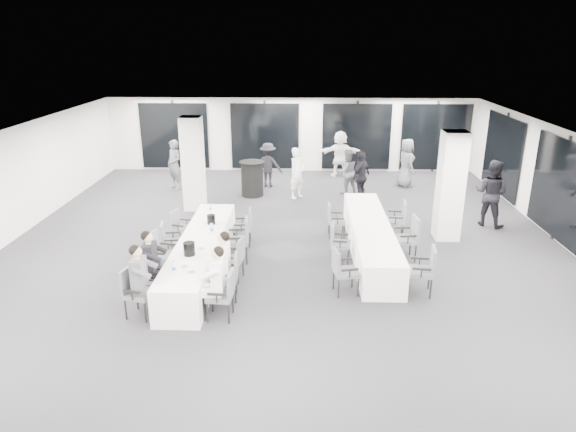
{
  "coord_description": "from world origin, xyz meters",
  "views": [
    {
      "loc": [
        0.45,
        -11.59,
        4.99
      ],
      "look_at": [
        0.12,
        -0.2,
        0.98
      ],
      "focal_mm": 32.0,
      "sensor_mm": 36.0,
      "label": 1
    }
  ],
  "objects_px": {
    "chair_main_right_far": "(245,224)",
    "chair_side_right_near": "(425,268)",
    "chair_main_left_far": "(179,225)",
    "standing_guest_b": "(347,169)",
    "standing_guest_h": "(492,189)",
    "chair_side_right_far": "(398,217)",
    "chair_side_left_far": "(334,218)",
    "chair_side_left_near": "(342,268)",
    "banquet_table_main": "(201,255)",
    "chair_main_right_second": "(230,274)",
    "chair_main_left_near": "(135,289)",
    "ice_bucket_far": "(211,219)",
    "standing_guest_c": "(268,162)",
    "standing_guest_e": "(406,160)",
    "standing_guest_f": "(340,151)",
    "standing_guest_d": "(361,173)",
    "chair_main_left_fourth": "(169,240)",
    "chair_side_left_mid": "(337,240)",
    "banquet_table_side": "(370,238)",
    "chair_main_right_near": "(224,292)",
    "standing_guest_a": "(297,170)",
    "chair_main_right_fourth": "(241,237)",
    "chair_side_right_mid": "(409,235)",
    "chair_main_left_second": "(147,275)",
    "cocktail_table": "(252,178)",
    "chair_main_right_mid": "(235,257)",
    "standing_guest_g": "(174,161)"
  },
  "relations": [
    {
      "from": "chair_side_left_far",
      "to": "chair_side_left_near",
      "type": "bearing_deg",
      "value": -1.09
    },
    {
      "from": "standing_guest_e",
      "to": "chair_main_left_far",
      "type": "bearing_deg",
      "value": 111.69
    },
    {
      "from": "chair_main_left_fourth",
      "to": "chair_side_left_mid",
      "type": "distance_m",
      "value": 3.92
    },
    {
      "from": "standing_guest_c",
      "to": "standing_guest_a",
      "type": "bearing_deg",
      "value": 140.73
    },
    {
      "from": "chair_main_left_far",
      "to": "standing_guest_f",
      "type": "height_order",
      "value": "standing_guest_f"
    },
    {
      "from": "chair_main_right_near",
      "to": "chair_side_left_far",
      "type": "height_order",
      "value": "chair_main_right_near"
    },
    {
      "from": "chair_main_right_mid",
      "to": "chair_main_right_fourth",
      "type": "bearing_deg",
      "value": 9.18
    },
    {
      "from": "chair_main_left_far",
      "to": "standing_guest_b",
      "type": "distance_m",
      "value": 6.43
    },
    {
      "from": "cocktail_table",
      "to": "ice_bucket_far",
      "type": "height_order",
      "value": "cocktail_table"
    },
    {
      "from": "chair_side_right_mid",
      "to": "standing_guest_f",
      "type": "bearing_deg",
      "value": 3.55
    },
    {
      "from": "chair_side_right_near",
      "to": "ice_bucket_far",
      "type": "height_order",
      "value": "chair_side_right_near"
    },
    {
      "from": "chair_main_left_near",
      "to": "chair_side_left_far",
      "type": "relative_size",
      "value": 1.08
    },
    {
      "from": "cocktail_table",
      "to": "standing_guest_d",
      "type": "relative_size",
      "value": 0.61
    },
    {
      "from": "standing_guest_f",
      "to": "chair_main_left_fourth",
      "type": "bearing_deg",
      "value": 55.99
    },
    {
      "from": "chair_main_left_second",
      "to": "standing_guest_a",
      "type": "bearing_deg",
      "value": 158.66
    },
    {
      "from": "banquet_table_main",
      "to": "chair_side_right_far",
      "type": "height_order",
      "value": "chair_side_right_far"
    },
    {
      "from": "chair_main_left_near",
      "to": "ice_bucket_far",
      "type": "xyz_separation_m",
      "value": [
        0.92,
        2.97,
        0.31
      ]
    },
    {
      "from": "chair_side_left_far",
      "to": "ice_bucket_far",
      "type": "distance_m",
      "value": 3.23
    },
    {
      "from": "chair_main_right_second",
      "to": "chair_side_left_far",
      "type": "relative_size",
      "value": 1.07
    },
    {
      "from": "chair_side_left_far",
      "to": "standing_guest_d",
      "type": "bearing_deg",
      "value": 160.63
    },
    {
      "from": "standing_guest_h",
      "to": "banquet_table_side",
      "type": "bearing_deg",
      "value": 67.34
    },
    {
      "from": "ice_bucket_far",
      "to": "standing_guest_c",
      "type": "bearing_deg",
      "value": 80.51
    },
    {
      "from": "chair_main_left_far",
      "to": "chair_side_left_mid",
      "type": "relative_size",
      "value": 0.98
    },
    {
      "from": "chair_main_right_far",
      "to": "standing_guest_e",
      "type": "relative_size",
      "value": 0.5
    },
    {
      "from": "chair_main_left_second",
      "to": "chair_main_right_near",
      "type": "distance_m",
      "value": 1.82
    },
    {
      "from": "standing_guest_h",
      "to": "chair_side_right_far",
      "type": "bearing_deg",
      "value": 58.6
    },
    {
      "from": "chair_main_right_far",
      "to": "standing_guest_f",
      "type": "distance_m",
      "value": 7.38
    },
    {
      "from": "chair_main_right_second",
      "to": "banquet_table_main",
      "type": "bearing_deg",
      "value": 28.27
    },
    {
      "from": "chair_main_right_near",
      "to": "standing_guest_a",
      "type": "relative_size",
      "value": 0.5
    },
    {
      "from": "chair_main_right_second",
      "to": "standing_guest_c",
      "type": "xyz_separation_m",
      "value": [
        0.24,
        8.13,
        0.33
      ]
    },
    {
      "from": "chair_side_left_mid",
      "to": "chair_main_left_fourth",
      "type": "bearing_deg",
      "value": -80.37
    },
    {
      "from": "standing_guest_g",
      "to": "standing_guest_h",
      "type": "relative_size",
      "value": 0.91
    },
    {
      "from": "banquet_table_side",
      "to": "chair_main_right_far",
      "type": "bearing_deg",
      "value": 172.27
    },
    {
      "from": "chair_main_right_second",
      "to": "chair_side_left_far",
      "type": "height_order",
      "value": "chair_main_right_second"
    },
    {
      "from": "banquet_table_main",
      "to": "chair_side_right_near",
      "type": "bearing_deg",
      "value": -11.39
    },
    {
      "from": "chair_main_right_second",
      "to": "ice_bucket_far",
      "type": "height_order",
      "value": "ice_bucket_far"
    },
    {
      "from": "chair_main_left_far",
      "to": "standing_guest_c",
      "type": "height_order",
      "value": "standing_guest_c"
    },
    {
      "from": "standing_guest_f",
      "to": "chair_side_right_far",
      "type": "bearing_deg",
      "value": 95.73
    },
    {
      "from": "chair_main_left_near",
      "to": "chair_side_left_near",
      "type": "height_order",
      "value": "chair_side_left_near"
    },
    {
      "from": "chair_main_right_fourth",
      "to": "chair_main_left_far",
      "type": "bearing_deg",
      "value": 52.75
    },
    {
      "from": "chair_side_right_near",
      "to": "standing_guest_b",
      "type": "xyz_separation_m",
      "value": [
        -1.03,
        7.05,
        0.27
      ]
    },
    {
      "from": "standing_guest_h",
      "to": "standing_guest_f",
      "type": "bearing_deg",
      "value": -16.5
    },
    {
      "from": "standing_guest_f",
      "to": "standing_guest_e",
      "type": "bearing_deg",
      "value": 144.57
    },
    {
      "from": "chair_main_left_far",
      "to": "standing_guest_e",
      "type": "height_order",
      "value": "standing_guest_e"
    },
    {
      "from": "standing_guest_e",
      "to": "ice_bucket_far",
      "type": "bearing_deg",
      "value": 118.72
    },
    {
      "from": "standing_guest_f",
      "to": "ice_bucket_far",
      "type": "distance_m",
      "value": 8.18
    },
    {
      "from": "chair_main_left_fourth",
      "to": "chair_side_left_near",
      "type": "bearing_deg",
      "value": 59.54
    },
    {
      "from": "banquet_table_side",
      "to": "standing_guest_c",
      "type": "height_order",
      "value": "standing_guest_c"
    },
    {
      "from": "standing_guest_c",
      "to": "ice_bucket_far",
      "type": "relative_size",
      "value": 7.72
    },
    {
      "from": "chair_main_right_far",
      "to": "chair_side_right_near",
      "type": "xyz_separation_m",
      "value": [
        3.92,
        -2.51,
        0.04
      ]
    }
  ]
}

